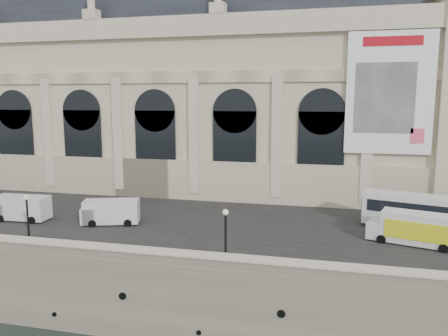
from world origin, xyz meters
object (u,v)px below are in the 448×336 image
Objects in this scene: van_c at (108,212)px; van_b at (19,208)px; box_truck at (412,229)px; lamp_left at (28,220)px; bus_right at (429,212)px; lamp_right at (226,238)px.

van_b is at bearing -175.55° from van_c.
lamp_left is (-31.82, -7.82, 0.80)m from box_truck.
box_truck is at bearing 1.78° from van_b.
van_b is 9.13m from lamp_left.
van_b is at bearing -178.22° from box_truck.
box_truck is (-2.09, -4.05, -0.53)m from bus_right.
van_b is 1.33× the size of lamp_right.
lamp_right reaches higher than box_truck.
box_truck is (38.02, 1.18, 0.11)m from van_b.
lamp_right reaches higher than van_c.
lamp_left reaches higher than van_b.
lamp_right reaches higher than van_b.
box_truck is 32.77m from lamp_left.
bus_right is 35.92m from lamp_left.
box_truck reaches higher than van_b.
box_truck is at bearing 30.61° from lamp_right.
lamp_left is (-3.46, -7.39, 0.95)m from van_c.
bus_right is at bearing 8.37° from van_c.
van_b is 0.80× the size of box_truck.
bus_right is 30.78m from van_c.
lamp_right is (17.38, -0.73, -0.03)m from lamp_left.
lamp_left is 1.01× the size of lamp_right.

